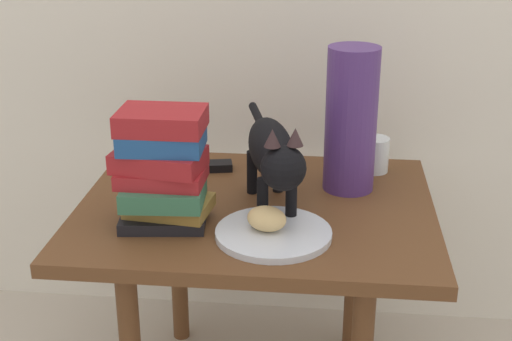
{
  "coord_description": "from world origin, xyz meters",
  "views": [
    {
      "loc": [
        0.15,
        -1.43,
        1.18
      ],
      "look_at": [
        0.0,
        0.0,
        0.6
      ],
      "focal_mm": 50.45,
      "sensor_mm": 36.0,
      "label": 1
    }
  ],
  "objects_px": {
    "side_table": "(256,232)",
    "green_vase": "(351,120)",
    "plate": "(273,233)",
    "candle_jar": "(374,156)",
    "book_stack": "(163,168)",
    "bread_roll": "(267,219)",
    "cat": "(273,153)",
    "tv_remote": "(202,167)"
  },
  "relations": [
    {
      "from": "side_table",
      "to": "green_vase",
      "type": "bearing_deg",
      "value": 29.36
    },
    {
      "from": "plate",
      "to": "candle_jar",
      "type": "bearing_deg",
      "value": 60.36
    },
    {
      "from": "book_stack",
      "to": "bread_roll",
      "type": "bearing_deg",
      "value": -10.76
    },
    {
      "from": "side_table",
      "to": "book_stack",
      "type": "bearing_deg",
      "value": -148.2
    },
    {
      "from": "plate",
      "to": "bread_roll",
      "type": "xyz_separation_m",
      "value": [
        -0.01,
        0.0,
        0.03
      ]
    },
    {
      "from": "side_table",
      "to": "plate",
      "type": "relative_size",
      "value": 3.33
    },
    {
      "from": "plate",
      "to": "cat",
      "type": "height_order",
      "value": "cat"
    },
    {
      "from": "book_stack",
      "to": "tv_remote",
      "type": "relative_size",
      "value": 1.61
    },
    {
      "from": "bread_roll",
      "to": "green_vase",
      "type": "height_order",
      "value": "green_vase"
    },
    {
      "from": "plate",
      "to": "bread_roll",
      "type": "height_order",
      "value": "bread_roll"
    },
    {
      "from": "cat",
      "to": "candle_jar",
      "type": "distance_m",
      "value": 0.36
    },
    {
      "from": "side_table",
      "to": "candle_jar",
      "type": "relative_size",
      "value": 9.16
    },
    {
      "from": "candle_jar",
      "to": "tv_remote",
      "type": "bearing_deg",
      "value": -174.3
    },
    {
      "from": "cat",
      "to": "green_vase",
      "type": "height_order",
      "value": "green_vase"
    },
    {
      "from": "side_table",
      "to": "plate",
      "type": "height_order",
      "value": "plate"
    },
    {
      "from": "plate",
      "to": "book_stack",
      "type": "xyz_separation_m",
      "value": [
        -0.23,
        0.04,
        0.11
      ]
    },
    {
      "from": "plate",
      "to": "book_stack",
      "type": "bearing_deg",
      "value": 169.82
    },
    {
      "from": "book_stack",
      "to": "candle_jar",
      "type": "distance_m",
      "value": 0.56
    },
    {
      "from": "side_table",
      "to": "candle_jar",
      "type": "distance_m",
      "value": 0.37
    },
    {
      "from": "plate",
      "to": "cat",
      "type": "xyz_separation_m",
      "value": [
        -0.01,
        0.12,
        0.13
      ]
    },
    {
      "from": "candle_jar",
      "to": "side_table",
      "type": "bearing_deg",
      "value": -139.59
    },
    {
      "from": "green_vase",
      "to": "tv_remote",
      "type": "xyz_separation_m",
      "value": [
        -0.36,
        0.07,
        -0.16
      ]
    },
    {
      "from": "book_stack",
      "to": "candle_jar",
      "type": "xyz_separation_m",
      "value": [
        0.44,
        0.34,
        -0.08
      ]
    },
    {
      "from": "side_table",
      "to": "bread_roll",
      "type": "height_order",
      "value": "bread_roll"
    },
    {
      "from": "bread_roll",
      "to": "tv_remote",
      "type": "distance_m",
      "value": 0.39
    },
    {
      "from": "book_stack",
      "to": "green_vase",
      "type": "height_order",
      "value": "green_vase"
    },
    {
      "from": "bread_roll",
      "to": "tv_remote",
      "type": "bearing_deg",
      "value": 119.63
    },
    {
      "from": "tv_remote",
      "to": "book_stack",
      "type": "bearing_deg",
      "value": -106.46
    },
    {
      "from": "cat",
      "to": "tv_remote",
      "type": "relative_size",
      "value": 3.13
    },
    {
      "from": "bread_roll",
      "to": "candle_jar",
      "type": "relative_size",
      "value": 0.94
    },
    {
      "from": "cat",
      "to": "book_stack",
      "type": "xyz_separation_m",
      "value": [
        -0.22,
        -0.08,
        -0.01
      ]
    },
    {
      "from": "book_stack",
      "to": "green_vase",
      "type": "distance_m",
      "value": 0.44
    },
    {
      "from": "cat",
      "to": "green_vase",
      "type": "distance_m",
      "value": 0.22
    },
    {
      "from": "side_table",
      "to": "cat",
      "type": "bearing_deg",
      "value": -38.72
    },
    {
      "from": "book_stack",
      "to": "tv_remote",
      "type": "xyz_separation_m",
      "value": [
        0.02,
        0.3,
        -0.11
      ]
    },
    {
      "from": "green_vase",
      "to": "book_stack",
      "type": "bearing_deg",
      "value": -149.48
    },
    {
      "from": "side_table",
      "to": "plate",
      "type": "distance_m",
      "value": 0.18
    },
    {
      "from": "book_stack",
      "to": "tv_remote",
      "type": "bearing_deg",
      "value": 85.32
    },
    {
      "from": "tv_remote",
      "to": "side_table",
      "type": "bearing_deg",
      "value": -61.97
    },
    {
      "from": "green_vase",
      "to": "tv_remote",
      "type": "distance_m",
      "value": 0.39
    },
    {
      "from": "tv_remote",
      "to": "plate",
      "type": "bearing_deg",
      "value": -70.42
    },
    {
      "from": "side_table",
      "to": "book_stack",
      "type": "xyz_separation_m",
      "value": [
        -0.18,
        -0.11,
        0.19
      ]
    }
  ]
}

